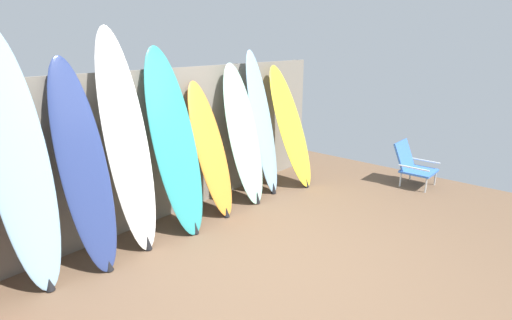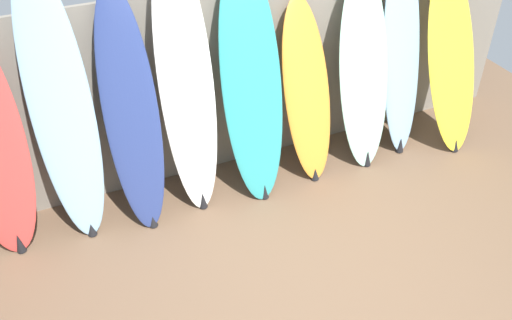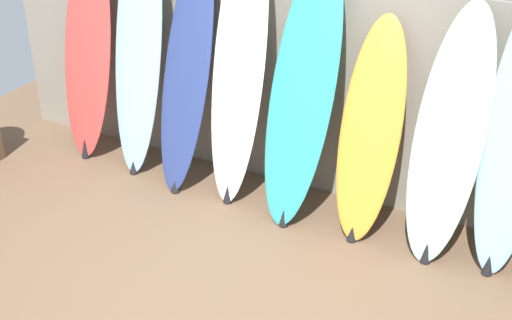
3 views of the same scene
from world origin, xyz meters
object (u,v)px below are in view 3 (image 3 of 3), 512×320
at_px(surfboard_red_0, 87,53).
at_px(surfboard_teal_4, 302,94).
at_px(surfboard_navy_2, 186,74).
at_px(surfboard_seafoam_6, 449,139).
at_px(surfboard_white_3, 239,68).
at_px(surfboard_skyblue_1, 138,47).
at_px(surfboard_orange_5, 370,132).

bearing_deg(surfboard_red_0, surfboard_teal_4, -2.50).
xyz_separation_m(surfboard_navy_2, surfboard_seafoam_6, (2.16, -0.03, -0.08)).
height_order(surfboard_white_3, surfboard_teal_4, surfboard_white_3).
height_order(surfboard_red_0, surfboard_white_3, surfboard_white_3).
relative_size(surfboard_red_0, surfboard_white_3, 0.87).
bearing_deg(surfboard_seafoam_6, surfboard_skyblue_1, 178.12).
relative_size(surfboard_skyblue_1, surfboard_orange_5, 1.36).
relative_size(surfboard_skyblue_1, surfboard_navy_2, 1.13).
bearing_deg(surfboard_white_3, surfboard_red_0, 177.92).
height_order(surfboard_teal_4, surfboard_orange_5, surfboard_teal_4).
xyz_separation_m(surfboard_red_0, surfboard_skyblue_1, (0.57, -0.01, 0.15)).
bearing_deg(surfboard_orange_5, surfboard_teal_4, -178.13).
relative_size(surfboard_red_0, surfboard_orange_5, 1.18).
bearing_deg(surfboard_teal_4, surfboard_skyblue_1, 177.06).
xyz_separation_m(surfboard_skyblue_1, surfboard_white_3, (0.98, -0.04, -0.00)).
relative_size(surfboard_red_0, surfboard_navy_2, 0.98).
bearing_deg(surfboard_seafoam_6, surfboard_white_3, 178.49).
distance_m(surfboard_skyblue_1, surfboard_teal_4, 1.55).
height_order(surfboard_navy_2, surfboard_seafoam_6, surfboard_navy_2).
distance_m(surfboard_teal_4, surfboard_seafoam_6, 1.13).
height_order(surfboard_navy_2, surfboard_teal_4, surfboard_teal_4).
bearing_deg(surfboard_skyblue_1, surfboard_teal_4, -2.94).
bearing_deg(surfboard_red_0, surfboard_skyblue_1, -1.33).
distance_m(surfboard_red_0, surfboard_orange_5, 2.67).
bearing_deg(surfboard_teal_4, surfboard_red_0, 177.50).
xyz_separation_m(surfboard_red_0, surfboard_seafoam_6, (3.24, -0.10, -0.06)).
bearing_deg(surfboard_navy_2, surfboard_white_3, 1.79).
distance_m(surfboard_navy_2, surfboard_teal_4, 1.04).
relative_size(surfboard_navy_2, surfboard_teal_4, 0.96).
xyz_separation_m(surfboard_white_3, surfboard_orange_5, (1.11, -0.02, -0.30)).
relative_size(surfboard_red_0, surfboard_seafoam_6, 1.07).
xyz_separation_m(surfboard_red_0, surfboard_orange_5, (2.66, -0.07, -0.15)).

